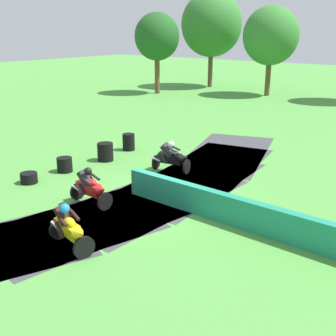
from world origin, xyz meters
name	(u,v)px	position (x,y,z in m)	size (l,w,h in m)	color
ground_plane	(153,199)	(0.00, 0.00, 0.00)	(120.00, 120.00, 0.00)	#4C933D
track_asphalt	(142,195)	(-0.53, 0.02, 0.00)	(6.28, 21.08, 0.01)	#3D3D42
safety_barrier	(282,225)	(4.80, -0.15, 0.45)	(0.30, 11.36, 0.90)	#1E8466
motorcycle_lead_yellow	(69,227)	(0.65, -4.15, 0.65)	(1.71, 1.01, 1.43)	black
motorcycle_chase_red	(90,187)	(-1.21, -1.75, 0.65)	(1.69, 0.77, 1.43)	black
motorcycle_trailing_black	(172,157)	(-1.29, 2.70, 0.64)	(1.71, 1.01, 1.43)	black
tire_stack_mid_a	(29,178)	(-4.73, -1.70, 0.20)	(0.64, 0.64, 0.40)	black
tire_stack_mid_b	(65,165)	(-4.74, 0.02, 0.30)	(0.62, 0.62, 0.60)	black
tire_stack_far	(105,152)	(-4.58, 2.15, 0.40)	(0.70, 0.70, 0.80)	black
tire_stack_extra_a	(129,142)	(-4.98, 4.07, 0.40)	(0.58, 0.58, 0.80)	black
traffic_cone	(300,233)	(5.22, 0.14, 0.22)	(0.28, 0.28, 0.44)	orange
tree_far_right	(157,37)	(-16.09, 19.58, 4.84)	(3.87, 3.87, 6.91)	brown
tree_mid_rise	(271,36)	(-7.80, 24.46, 4.96)	(4.63, 4.63, 7.41)	brown
tree_distant	(212,24)	(-14.87, 26.26, 5.89)	(5.79, 5.79, 8.95)	brown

